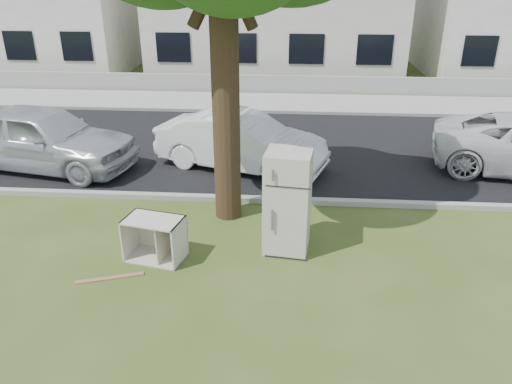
# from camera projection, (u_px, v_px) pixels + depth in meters

# --- Properties ---
(ground) EXTENTS (120.00, 120.00, 0.00)m
(ground) POSITION_uv_depth(u_px,v_px,m) (238.00, 262.00, 8.88)
(ground) COLOR #384C1B
(road) EXTENTS (120.00, 7.00, 0.01)m
(road) POSITION_uv_depth(u_px,v_px,m) (261.00, 147.00, 14.30)
(road) COLOR black
(road) RESTS_ON ground
(kerb_near) EXTENTS (120.00, 0.18, 0.12)m
(kerb_near) POSITION_uv_depth(u_px,v_px,m) (250.00, 202.00, 11.09)
(kerb_near) COLOR gray
(kerb_near) RESTS_ON ground
(kerb_far) EXTENTS (120.00, 0.18, 0.12)m
(kerb_far) POSITION_uv_depth(u_px,v_px,m) (267.00, 113.00, 17.51)
(kerb_far) COLOR gray
(kerb_far) RESTS_ON ground
(sidewalk) EXTENTS (120.00, 2.80, 0.01)m
(sidewalk) POSITION_uv_depth(u_px,v_px,m) (269.00, 102.00, 18.82)
(sidewalk) COLOR gray
(sidewalk) RESTS_ON ground
(low_wall) EXTENTS (120.00, 0.15, 0.70)m
(low_wall) POSITION_uv_depth(u_px,v_px,m) (271.00, 84.00, 20.12)
(low_wall) COLOR gray
(low_wall) RESTS_ON ground
(fridge) EXTENTS (0.87, 0.83, 1.92)m
(fridge) POSITION_uv_depth(u_px,v_px,m) (288.00, 202.00, 8.90)
(fridge) COLOR #B4AEA3
(fridge) RESTS_ON ground
(cabinet) EXTENTS (1.12, 0.83, 0.78)m
(cabinet) POSITION_uv_depth(u_px,v_px,m) (155.00, 239.00, 8.85)
(cabinet) COLOR white
(cabinet) RESTS_ON ground
(plank_a) EXTENTS (1.10, 0.45, 0.02)m
(plank_a) POSITION_uv_depth(u_px,v_px,m) (110.00, 278.00, 8.41)
(plank_a) COLOR #8C5F44
(plank_a) RESTS_ON ground
(plank_b) EXTENTS (0.81, 0.34, 0.02)m
(plank_b) POSITION_uv_depth(u_px,v_px,m) (147.00, 246.00, 9.37)
(plank_b) COLOR tan
(plank_b) RESTS_ON ground
(plank_c) EXTENTS (0.11, 0.72, 0.02)m
(plank_c) POSITION_uv_depth(u_px,v_px,m) (156.00, 246.00, 9.36)
(plank_c) COLOR tan
(plank_c) RESTS_ON ground
(car_center) EXTENTS (4.57, 2.82, 1.42)m
(car_center) POSITION_uv_depth(u_px,v_px,m) (241.00, 141.00, 12.63)
(car_center) COLOR white
(car_center) RESTS_ON ground
(car_left) EXTENTS (5.05, 2.81, 1.62)m
(car_left) POSITION_uv_depth(u_px,v_px,m) (43.00, 138.00, 12.59)
(car_left) COLOR #B2B4BA
(car_left) RESTS_ON ground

